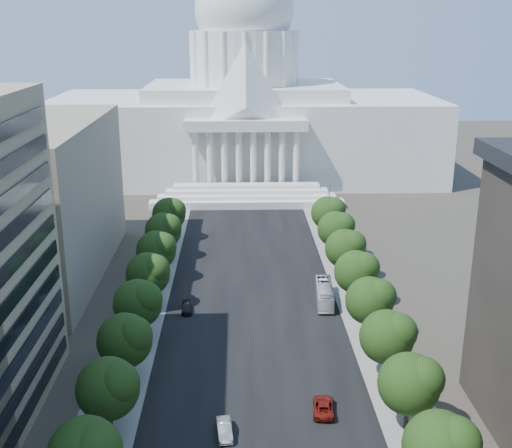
{
  "coord_description": "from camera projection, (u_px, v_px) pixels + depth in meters",
  "views": [
    {
      "loc": [
        -2.36,
        -19.0,
        47.75
      ],
      "look_at": [
        0.69,
        85.49,
        14.6
      ],
      "focal_mm": 45.0,
      "sensor_mm": 36.0,
      "label": 1
    }
  ],
  "objects": [
    {
      "name": "road_asphalt",
      "position": [
        252.0,
        292.0,
        118.36
      ],
      "size": [
        30.0,
        260.0,
        0.01
      ],
      "primitive_type": "cube",
      "color": "black",
      "rests_on": "ground"
    },
    {
      "name": "sidewalk_left",
      "position": [
        148.0,
        293.0,
        117.83
      ],
      "size": [
        8.0,
        260.0,
        0.02
      ],
      "primitive_type": "cube",
      "color": "gray",
      "rests_on": "ground"
    },
    {
      "name": "sidewalk_right",
      "position": [
        354.0,
        291.0,
        118.88
      ],
      "size": [
        8.0,
        260.0,
        0.02
      ],
      "primitive_type": "cube",
      "color": "gray",
      "rests_on": "ground"
    },
    {
      "name": "capitol",
      "position": [
        245.0,
        113.0,
        202.72
      ],
      "size": [
        120.0,
        56.0,
        73.0
      ],
      "color": "white",
      "rests_on": "ground"
    },
    {
      "name": "tree_l_d",
      "position": [
        110.0,
        387.0,
        75.71
      ],
      "size": [
        7.79,
        7.6,
        9.97
      ],
      "color": "#33261C",
      "rests_on": "ground"
    },
    {
      "name": "tree_l_e",
      "position": [
        127.0,
        339.0,
        87.14
      ],
      "size": [
        7.79,
        7.6,
        9.97
      ],
      "color": "#33261C",
      "rests_on": "ground"
    },
    {
      "name": "tree_l_f",
      "position": [
        140.0,
        302.0,
        98.58
      ],
      "size": [
        7.79,
        7.6,
        9.97
      ],
      "color": "#33261C",
      "rests_on": "ground"
    },
    {
      "name": "tree_l_g",
      "position": [
        150.0,
        273.0,
        110.01
      ],
      "size": [
        7.79,
        7.6,
        9.97
      ],
      "color": "#33261C",
      "rests_on": "ground"
    },
    {
      "name": "tree_l_h",
      "position": [
        158.0,
        249.0,
        121.45
      ],
      "size": [
        7.79,
        7.6,
        9.97
      ],
      "color": "#33261C",
      "rests_on": "ground"
    },
    {
      "name": "tree_l_i",
      "position": [
        165.0,
        230.0,
        132.88
      ],
      "size": [
        7.79,
        7.6,
        9.97
      ],
      "color": "#33261C",
      "rests_on": "ground"
    },
    {
      "name": "tree_l_j",
      "position": [
        170.0,
        213.0,
        144.31
      ],
      "size": [
        7.79,
        7.6,
        9.97
      ],
      "color": "#33261C",
      "rests_on": "ground"
    },
    {
      "name": "tree_r_c",
      "position": [
        443.0,
        446.0,
        65.28
      ],
      "size": [
        7.79,
        7.6,
        9.97
      ],
      "color": "#33261C",
      "rests_on": "ground"
    },
    {
      "name": "tree_r_d",
      "position": [
        412.0,
        382.0,
        76.71
      ],
      "size": [
        7.79,
        7.6,
        9.97
      ],
      "color": "#33261C",
      "rests_on": "ground"
    },
    {
      "name": "tree_r_e",
      "position": [
        390.0,
        336.0,
        88.15
      ],
      "size": [
        7.79,
        7.6,
        9.97
      ],
      "color": "#33261C",
      "rests_on": "ground"
    },
    {
      "name": "tree_r_f",
      "position": [
        372.0,
        299.0,
        99.58
      ],
      "size": [
        7.79,
        7.6,
        9.97
      ],
      "color": "#33261C",
      "rests_on": "ground"
    },
    {
      "name": "tree_r_g",
      "position": [
        358.0,
        271.0,
        111.01
      ],
      "size": [
        7.79,
        7.6,
        9.97
      ],
      "color": "#33261C",
      "rests_on": "ground"
    },
    {
      "name": "tree_r_h",
      "position": [
        347.0,
        247.0,
        122.45
      ],
      "size": [
        7.79,
        7.6,
        9.97
      ],
      "color": "#33261C",
      "rests_on": "ground"
    },
    {
      "name": "tree_r_i",
      "position": [
        337.0,
        228.0,
        133.88
      ],
      "size": [
        7.79,
        7.6,
        9.97
      ],
      "color": "#33261C",
      "rests_on": "ground"
    },
    {
      "name": "tree_r_j",
      "position": [
        329.0,
        212.0,
        145.31
      ],
      "size": [
        7.79,
        7.6,
        9.97
      ],
      "color": "#33261C",
      "rests_on": "ground"
    },
    {
      "name": "streetlight_c",
      "position": [
        400.0,
        339.0,
        88.56
      ],
      "size": [
        2.61,
        0.44,
        9.0
      ],
      "color": "gray",
      "rests_on": "ground"
    },
    {
      "name": "streetlight_d",
      "position": [
        365.0,
        272.0,
        112.38
      ],
      "size": [
        2.61,
        0.44,
        9.0
      ],
      "color": "gray",
      "rests_on": "ground"
    },
    {
      "name": "streetlight_e",
      "position": [
        343.0,
        228.0,
        136.21
      ],
      "size": [
        2.61,
        0.44,
        9.0
      ],
      "color": "gray",
      "rests_on": "ground"
    },
    {
      "name": "streetlight_f",
      "position": [
        327.0,
        197.0,
        160.03
      ],
      "size": [
        2.61,
        0.44,
        9.0
      ],
      "color": "gray",
      "rests_on": "ground"
    },
    {
      "name": "car_silver",
      "position": [
        224.0,
        430.0,
        77.15
      ],
      "size": [
        2.22,
        5.01,
        1.6
      ],
      "primitive_type": "imported",
      "rotation": [
        0.0,
        0.0,
        0.11
      ],
      "color": "#AFB3B7",
      "rests_on": "ground"
    },
    {
      "name": "car_red",
      "position": [
        324.0,
        407.0,
        81.8
      ],
      "size": [
        3.22,
        5.92,
        1.57
      ],
      "primitive_type": "imported",
      "rotation": [
        0.0,
        0.0,
        3.03
      ],
      "color": "maroon",
      "rests_on": "ground"
    },
    {
      "name": "car_dark_b",
      "position": [
        187.0,
        308.0,
        110.16
      ],
      "size": [
        2.26,
        4.65,
        1.3
      ],
      "primitive_type": "imported",
      "rotation": [
        0.0,
        0.0,
        0.1
      ],
      "color": "black",
      "rests_on": "ground"
    },
    {
      "name": "city_bus",
      "position": [
        324.0,
        293.0,
        113.67
      ],
      "size": [
        3.67,
        11.93,
        3.27
      ],
      "primitive_type": "imported",
      "rotation": [
        0.0,
        0.0,
        -0.08
      ],
      "color": "silver",
      "rests_on": "ground"
    }
  ]
}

